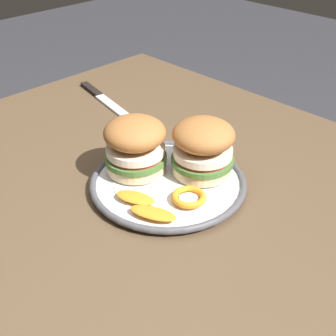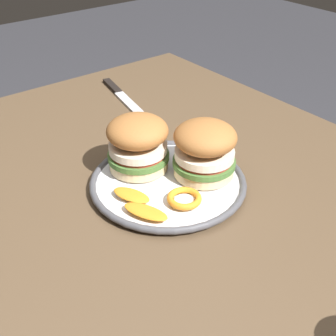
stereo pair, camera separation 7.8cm
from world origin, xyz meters
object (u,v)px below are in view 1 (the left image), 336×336
object	(u,v)px
sandwich_half_right	(203,147)
table_knife	(100,97)
dining_table	(176,256)
sandwich_half_left	(135,144)
dinner_plate	(168,182)

from	to	relation	value
sandwich_half_right	table_knife	bearing A→B (deg)	-11.91
dining_table	sandwich_half_right	distance (m)	0.20
sandwich_half_left	table_knife	bearing A→B (deg)	-27.22
sandwich_half_right	table_knife	size ratio (longest dim) A/B	0.68
sandwich_half_right	dinner_plate	bearing A→B (deg)	67.22
dining_table	sandwich_half_left	bearing A→B (deg)	-8.47
dinner_plate	sandwich_half_left	size ratio (longest dim) A/B	1.79
sandwich_half_left	sandwich_half_right	size ratio (longest dim) A/B	1.03
dining_table	table_knife	distance (m)	0.49
dinner_plate	sandwich_half_left	distance (m)	0.09
sandwich_half_right	table_knife	world-z (taller)	sandwich_half_right
table_knife	dinner_plate	bearing A→B (deg)	159.06
dining_table	sandwich_half_right	bearing A→B (deg)	-72.93
table_knife	sandwich_half_left	bearing A→B (deg)	152.78
sandwich_half_left	sandwich_half_right	world-z (taller)	same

